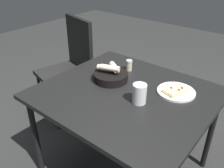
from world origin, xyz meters
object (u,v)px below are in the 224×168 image
Objects in this scene: bread_basket at (111,75)px; beer_glass at (139,95)px; pepper_shaker at (129,66)px; dining_table at (126,99)px; chair_near at (71,63)px; pizza_plate at (176,91)px.

bread_basket is 1.97× the size of beer_glass.
bread_basket reaches higher than pepper_shaker.
pepper_shaker is (0.27, 0.17, 0.09)m from dining_table.
chair_near is at bearing 70.46° from beer_glass.
bread_basket is (0.06, 0.18, 0.10)m from dining_table.
chair_near reaches higher than pizza_plate.
beer_glass reaches higher than pizza_plate.
pizza_plate is 0.45m from bread_basket.
chair_near is (0.25, 0.71, -0.20)m from bread_basket.
pepper_shaker is at bearing -2.39° from bread_basket.
pepper_shaker reaches higher than pizza_plate.
chair_near is at bearing 84.00° from pizza_plate.
dining_table is 0.33m from pizza_plate.
pizza_plate is at bearing -99.93° from pepper_shaker.
pizza_plate is 0.27m from beer_glass.
pepper_shaker is 0.08× the size of chair_near.
dining_table is 1.11× the size of chair_near.
dining_table is at bearing -109.43° from chair_near.
pizza_plate reaches higher than dining_table.
pizza_plate is 1.99× the size of beer_glass.
dining_table is 0.33m from pepper_shaker.
bread_basket is 0.25× the size of chair_near.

